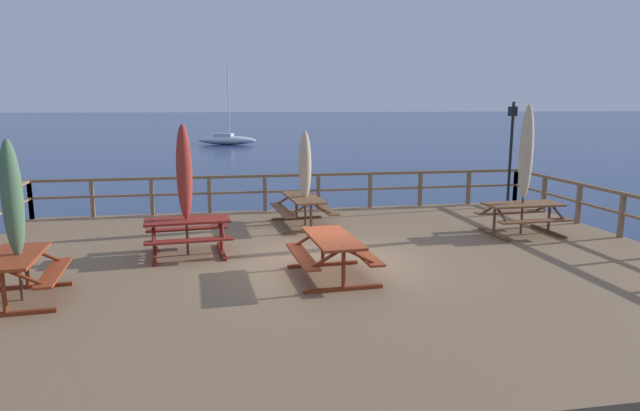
# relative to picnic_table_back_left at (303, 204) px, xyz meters

# --- Properties ---
(ground_plane) EXTENTS (600.00, 600.00, 0.00)m
(ground_plane) POSITION_rel_picnic_table_back_left_xyz_m (-0.03, -3.44, -1.40)
(ground_plane) COLOR navy
(wooden_deck) EXTENTS (14.79, 11.46, 0.84)m
(wooden_deck) POSITION_rel_picnic_table_back_left_xyz_m (-0.03, -3.44, -0.98)
(wooden_deck) COLOR #846647
(wooden_deck) RESTS_ON ground
(railing_waterside_far) EXTENTS (14.59, 0.10, 1.09)m
(railing_waterside_far) POSITION_rel_picnic_table_back_left_xyz_m (-0.03, 2.14, 0.18)
(railing_waterside_far) COLOR brown
(railing_waterside_far) RESTS_ON wooden_deck
(picnic_table_back_left) EXTENTS (1.56, 2.11, 0.78)m
(picnic_table_back_left) POSITION_rel_picnic_table_back_left_xyz_m (0.00, 0.00, 0.00)
(picnic_table_back_left) COLOR brown
(picnic_table_back_left) RESTS_ON wooden_deck
(picnic_table_mid_centre) EXTENTS (1.52, 1.75, 0.78)m
(picnic_table_mid_centre) POSITION_rel_picnic_table_back_left_xyz_m (-5.35, -4.74, -0.01)
(picnic_table_mid_centre) COLOR #993819
(picnic_table_mid_centre) RESTS_ON wooden_deck
(picnic_table_front_left) EXTENTS (1.85, 1.55, 0.78)m
(picnic_table_front_left) POSITION_rel_picnic_table_back_left_xyz_m (-2.80, -2.38, -0.01)
(picnic_table_front_left) COLOR maroon
(picnic_table_front_left) RESTS_ON wooden_deck
(picnic_table_mid_right) EXTENTS (1.89, 1.46, 0.78)m
(picnic_table_mid_right) POSITION_rel_picnic_table_back_left_xyz_m (5.09, -1.91, -0.00)
(picnic_table_mid_right) COLOR brown
(picnic_table_mid_right) RESTS_ON wooden_deck
(picnic_table_back_right) EXTENTS (1.50, 1.91, 0.78)m
(picnic_table_back_right) POSITION_rel_picnic_table_back_left_xyz_m (-0.13, -4.42, -0.00)
(picnic_table_back_right) COLOR #993819
(picnic_table_back_right) RESTS_ON wooden_deck
(patio_umbrella_tall_back_right) EXTENTS (0.32, 0.32, 2.47)m
(patio_umbrella_tall_back_right) POSITION_rel_picnic_table_back_left_xyz_m (0.05, -0.01, 1.00)
(patio_umbrella_tall_back_right) COLOR #4C3828
(patio_umbrella_tall_back_right) RESTS_ON wooden_deck
(patio_umbrella_tall_front) EXTENTS (0.32, 0.32, 2.60)m
(patio_umbrella_tall_front) POSITION_rel_picnic_table_back_left_xyz_m (-5.29, -4.69, 1.09)
(patio_umbrella_tall_front) COLOR #4C3828
(patio_umbrella_tall_front) RESTS_ON wooden_deck
(patio_umbrella_short_mid) EXTENTS (0.32, 0.32, 2.74)m
(patio_umbrella_short_mid) POSITION_rel_picnic_table_back_left_xyz_m (-2.82, -2.39, 1.18)
(patio_umbrella_short_mid) COLOR #4C3828
(patio_umbrella_short_mid) RESTS_ON wooden_deck
(patio_umbrella_short_front) EXTENTS (0.32, 0.32, 3.13)m
(patio_umbrella_short_front) POSITION_rel_picnic_table_back_left_xyz_m (5.10, -1.88, 1.43)
(patio_umbrella_short_front) COLOR #4C3828
(patio_umbrella_short_front) RESTS_ON wooden_deck
(lamp_post_hooked) EXTENTS (0.43, 0.61, 3.20)m
(lamp_post_hooked) POSITION_rel_picnic_table_back_left_xyz_m (6.56, 1.42, 1.55)
(lamp_post_hooked) COLOR black
(lamp_post_hooked) RESTS_ON wooden_deck
(sailboat_distant) EXTENTS (6.22, 3.51, 7.72)m
(sailboat_distant) POSITION_rel_picnic_table_back_left_xyz_m (-1.50, 42.13, -0.89)
(sailboat_distant) COLOR silver
(sailboat_distant) RESTS_ON ground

